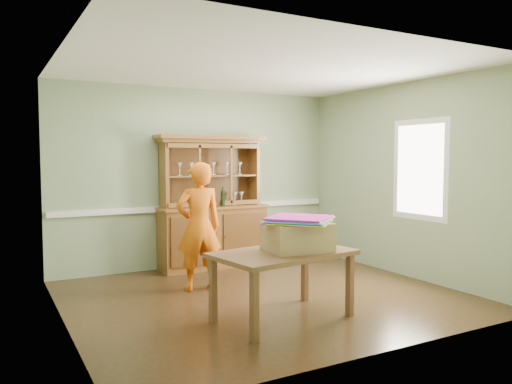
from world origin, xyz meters
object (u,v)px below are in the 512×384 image
person (199,226)px  china_hutch (212,221)px  cardboard_box (297,237)px  dining_table (283,259)px

person → china_hutch: bearing=-116.2°
cardboard_box → person: size_ratio=0.39×
dining_table → cardboard_box: 0.28m
china_hutch → dining_table: bearing=-97.8°
china_hutch → cardboard_box: (-0.21, -2.64, 0.15)m
dining_table → person: bearing=93.9°
china_hutch → dining_table: 2.63m
person → cardboard_box: bearing=112.2°
china_hutch → person: (-0.68, -1.13, 0.10)m
dining_table → person: 1.52m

